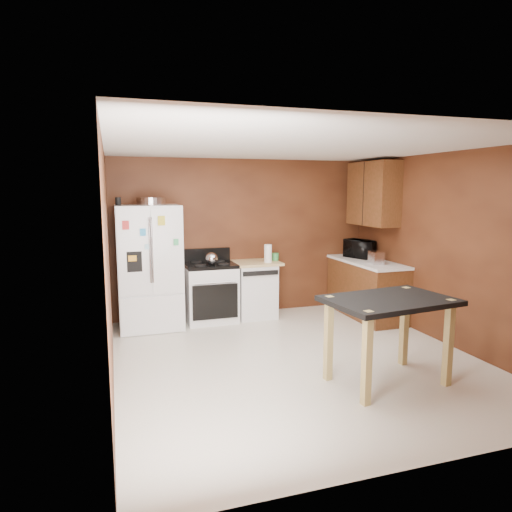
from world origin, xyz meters
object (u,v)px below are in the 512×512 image
pen_cup (118,201)px  toaster (376,258)px  island (389,311)px  kettle (211,259)px  gas_range (211,292)px  refrigerator (149,267)px  dishwasher (255,289)px  microwave (359,250)px  green_canister (275,257)px  roasting_pan (151,201)px  paper_towel (268,253)px

pen_cup → toaster: (3.71, -0.60, -0.86)m
pen_cup → island: 3.84m
pen_cup → kettle: (1.30, 0.06, -0.86)m
toaster → gas_range: 2.58m
refrigerator → dishwasher: (1.63, 0.09, -0.45)m
island → pen_cup: bearing=134.9°
kettle → microwave: (2.48, -0.04, 0.04)m
refrigerator → green_canister: bearing=3.2°
roasting_pan → gas_range: size_ratio=0.40×
paper_towel → refrigerator: size_ratio=0.15×
paper_towel → dishwasher: (-0.18, 0.12, -0.58)m
microwave → green_canister: bearing=61.3°
toaster → dishwasher: 1.94m
paper_towel → refrigerator: refrigerator is taller
paper_towel → toaster: size_ratio=1.08×
refrigerator → island: refrigerator is taller
microwave → kettle: bearing=69.2°
toaster → island: toaster is taller
toaster → microwave: (0.08, 0.63, 0.04)m
refrigerator → gas_range: refrigerator is taller
roasting_pan → refrigerator: roasting_pan is taller
pen_cup → gas_range: 1.92m
roasting_pan → pen_cup: pen_cup is taller
green_canister → gas_range: 1.18m
green_canister → microwave: 1.42m
green_canister → refrigerator: bearing=-176.8°
gas_range → dishwasher: 0.72m
pen_cup → refrigerator: 1.05m
green_canister → refrigerator: 1.99m
roasting_pan → toaster: 3.44m
roasting_pan → kettle: (0.85, -0.08, -0.86)m
pen_cup → refrigerator: size_ratio=0.06×
pen_cup → refrigerator: bearing=18.4°
paper_towel → microwave: microwave is taller
kettle → toaster: bearing=-15.4°
paper_towel → toaster: (1.50, -0.69, -0.03)m
island → green_canister: bearing=94.3°
microwave → island: bearing=135.7°
kettle → dishwasher: bearing=11.9°
toaster → island: 2.31m
toaster → island: (-1.11, -2.01, -0.22)m
refrigerator → microwave: bearing=-1.7°
roasting_pan → paper_towel: bearing=-1.5°
kettle → island: size_ratio=0.14×
pen_cup → dishwasher: size_ratio=0.13×
kettle → toaster: (2.40, -0.66, 0.00)m
paper_towel → green_canister: size_ratio=2.37×
microwave → gas_range: microwave is taller
green_canister → paper_towel: bearing=-139.7°
kettle → island: kettle is taller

